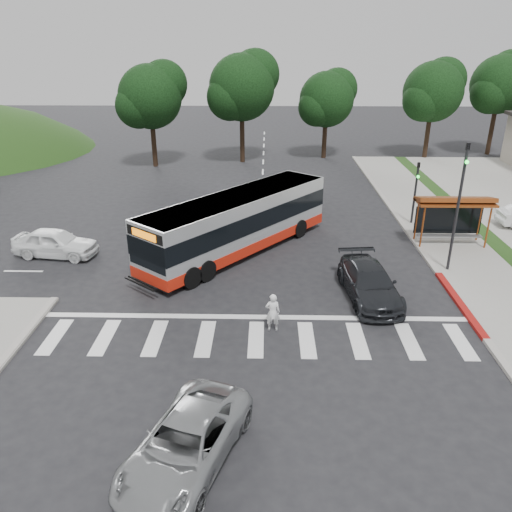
{
  "coord_description": "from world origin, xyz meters",
  "views": [
    {
      "loc": [
        0.37,
        -21.7,
        10.85
      ],
      "look_at": [
        -0.1,
        -0.46,
        1.6
      ],
      "focal_mm": 35.0,
      "sensor_mm": 36.0,
      "label": 1
    }
  ],
  "objects_px": {
    "dark_sedan": "(369,283)",
    "silver_suv_south": "(186,443)",
    "transit_bus": "(238,224)",
    "pedestrian": "(273,312)"
  },
  "relations": [
    {
      "from": "dark_sedan",
      "to": "transit_bus",
      "type": "bearing_deg",
      "value": 133.96
    },
    {
      "from": "pedestrian",
      "to": "silver_suv_south",
      "type": "height_order",
      "value": "pedestrian"
    },
    {
      "from": "silver_suv_south",
      "to": "dark_sedan",
      "type": "bearing_deg",
      "value": 74.4
    },
    {
      "from": "dark_sedan",
      "to": "silver_suv_south",
      "type": "relative_size",
      "value": 1.03
    },
    {
      "from": "transit_bus",
      "to": "silver_suv_south",
      "type": "bearing_deg",
      "value": -53.33
    },
    {
      "from": "transit_bus",
      "to": "dark_sedan",
      "type": "relative_size",
      "value": 2.42
    },
    {
      "from": "pedestrian",
      "to": "dark_sedan",
      "type": "bearing_deg",
      "value": -147.99
    },
    {
      "from": "transit_bus",
      "to": "dark_sedan",
      "type": "xyz_separation_m",
      "value": [
        6.21,
        -5.26,
        -0.86
      ]
    },
    {
      "from": "transit_bus",
      "to": "pedestrian",
      "type": "distance_m",
      "value": 8.37
    },
    {
      "from": "pedestrian",
      "to": "transit_bus",
      "type": "bearing_deg",
      "value": -78.48
    }
  ]
}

